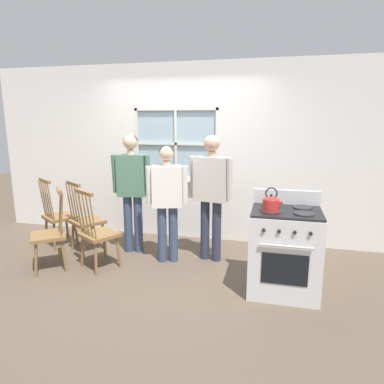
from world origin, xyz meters
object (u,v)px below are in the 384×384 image
Objects in this scene: chair_near_stove at (98,234)px; potted_plant at (164,173)px; person_elderly_left at (132,183)px; stove at (284,250)px; kettle at (271,203)px; chair_center_cluster at (58,216)px; person_teen_center at (167,194)px; chair_near_wall at (50,234)px; chair_by_window at (86,221)px; person_adult_right at (211,186)px.

potted_plant is (0.45, 1.34, 0.60)m from chair_near_stove.
stove is (2.06, -0.70, -0.53)m from person_elderly_left.
stove is at bearing 38.64° from kettle.
chair_center_cluster is 4.14× the size of kettle.
person_teen_center is (1.77, -0.18, 0.47)m from chair_center_cluster.
potted_plant is (-0.35, 0.94, 0.13)m from person_teen_center.
chair_near_wall is 0.67× the size of person_teen_center.
chair_by_window and chair_near_stove have the same top height.
chair_by_window is 1.00× the size of chair_near_stove.
chair_by_window is at bearing -15.24° from chair_near_stove.
person_teen_center is at bearing -151.16° from chair_center_cluster.
person_elderly_left reaches higher than chair_near_stove.
person_elderly_left is (0.79, 0.77, 0.56)m from chair_near_wall.
person_adult_right reaches higher than potted_plant.
chair_near_wall is 2.88× the size of potted_plant.
chair_center_cluster is at bearing -152.12° from potted_plant.
kettle is at bearing -42.91° from potted_plant.
kettle is (1.90, -0.83, 0.02)m from person_elderly_left.
chair_by_window is 2.72m from kettle.
person_teen_center is at bearing -69.48° from potted_plant.
potted_plant reaches higher than kettle.
chair_center_cluster is 1.84m from person_teen_center.
chair_near_wall is 0.62× the size of person_elderly_left.
kettle is at bearing -41.28° from person_teen_center.
stove is (2.73, -0.56, 0.03)m from chair_by_window.
person_teen_center is (0.80, 0.40, 0.47)m from chair_near_stove.
chair_near_wall is 1.55m from person_teen_center.
person_adult_right is (0.54, 0.19, 0.10)m from person_teen_center.
person_elderly_left is at bearing 143.38° from person_teen_center.
chair_near_wall is at bearing -178.49° from stove.
chair_near_stove is 0.94× the size of stove.
person_teen_center is 6.21× the size of kettle.
chair_center_cluster is at bearing 168.44° from stove.
kettle is at bearing -34.71° from person_adult_right.
potted_plant reaches higher than chair_near_wall.
chair_near_wall is 0.61× the size of person_adult_right.
person_teen_center reaches higher than chair_by_window.
chair_near_stove is 1.01m from person_teen_center.
chair_by_window is at bearing 131.06° from chair_near_wall.
chair_near_wall is at bearing -147.24° from person_adult_right.
chair_near_stove is (0.45, -0.48, 0.00)m from chair_by_window.
kettle reaches higher than chair_near_stove.
kettle is at bearing -154.23° from chair_near_stove.
person_adult_right is (1.79, 0.12, 0.57)m from chair_by_window.
chair_by_window is at bearing 164.95° from kettle.
potted_plant is (0.23, 0.72, 0.04)m from person_elderly_left.
person_adult_right is at bearing 144.33° from stove.
stove is 3.05× the size of potted_plant.
kettle is at bearing -33.94° from person_elderly_left.
person_teen_center is 4.32× the size of potted_plant.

